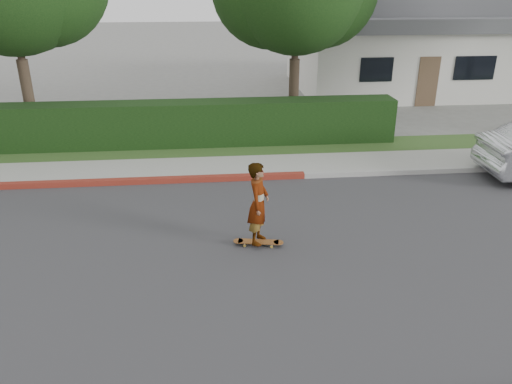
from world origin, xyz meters
The scene contains 10 objects.
ground centered at (0.00, 0.00, 0.00)m, with size 120.00×120.00×0.00m, color slate.
road centered at (0.00, 0.00, 0.01)m, with size 60.00×8.00×0.01m, color #2D2D30.
curb_far centered at (0.00, 4.10, 0.07)m, with size 60.00×0.20×0.15m, color #9E9E99.
curb_red_section centered at (-5.00, 4.10, 0.08)m, with size 12.00×0.21×0.15m, color maroon.
sidewalk_far centered at (0.00, 5.00, 0.06)m, with size 60.00×1.60×0.12m, color gray.
planting_strip centered at (0.00, 6.60, 0.05)m, with size 60.00×1.60×0.10m, color #2D4C1E.
hedge centered at (-3.00, 7.20, 0.75)m, with size 15.00×1.00×1.50m, color black.
house centered at (8.00, 16.00, 2.10)m, with size 10.60×8.60×4.30m.
skateboard centered at (-0.65, 0.40, 0.09)m, with size 1.06×0.38×0.10m.
skateboarder centered at (-0.65, 0.40, 0.97)m, with size 0.63×0.41×1.72m, color white.
Camera 1 is at (-1.58, -8.60, 5.09)m, focal length 35.00 mm.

